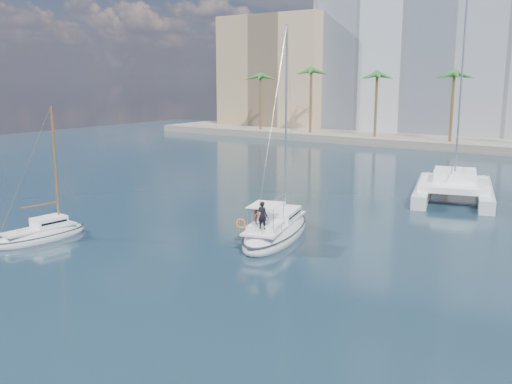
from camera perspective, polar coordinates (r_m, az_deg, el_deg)
The scene contains 10 objects.
ground at distance 35.48m, azimuth 0.52°, elevation -5.78°, with size 160.00×160.00×0.00m, color black.
quay at distance 91.58m, azimuth 22.62°, elevation 4.35°, with size 120.00×14.00×1.20m, color gray.
building_modern at distance 105.75m, azimuth 18.14°, elevation 12.78°, with size 42.00×16.00×28.00m, color silver.
building_tan_left at distance 114.64m, azimuth 2.65°, elevation 11.67°, with size 22.00×14.00×22.00m, color tan.
palm_left at distance 100.22m, azimuth 2.87°, elevation 11.29°, with size 3.60×3.60×12.30m.
palm_centre at distance 87.13m, azimuth 22.53°, elevation 10.43°, with size 3.60×3.60×12.30m.
main_sloop at distance 37.99m, azimuth 2.01°, elevation -3.87°, with size 5.56×10.31×14.61m.
small_sloop at distance 40.05m, azimuth -20.61°, elevation -3.97°, with size 2.59×6.56×9.21m.
catamaran at distance 53.13m, azimuth 19.19°, elevation 0.67°, with size 9.40×13.87×18.39m.
seagull at distance 39.41m, azimuth 2.75°, elevation -2.31°, with size 1.19×0.51×0.22m.
Camera 1 is at (19.07, -28.02, 10.50)m, focal length 40.00 mm.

